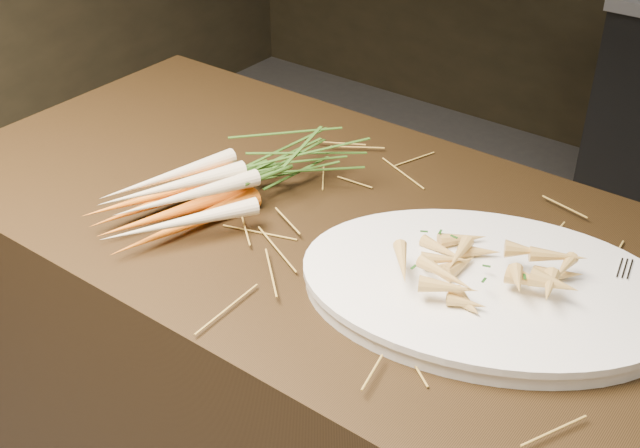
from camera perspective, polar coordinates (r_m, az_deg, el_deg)
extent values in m
cone|color=orange|center=(1.34, -11.01, 1.65)|extent=(0.11, 0.26, 0.03)
cone|color=orange|center=(1.30, -10.26, 0.83)|extent=(0.13, 0.26, 0.03)
cone|color=orange|center=(1.27, -9.47, -0.03)|extent=(0.10, 0.26, 0.03)
cone|color=orange|center=(1.30, -11.13, 2.12)|extent=(0.13, 0.26, 0.03)
cone|color=beige|center=(1.31, -10.69, 3.35)|extent=(0.08, 0.25, 0.04)
cone|color=beige|center=(1.27, -10.40, 2.66)|extent=(0.12, 0.24, 0.04)
cone|color=beige|center=(1.25, -9.37, 2.01)|extent=(0.11, 0.24, 0.04)
cone|color=beige|center=(1.23, -9.90, 0.12)|extent=(0.15, 0.23, 0.03)
ellipsoid|color=#3E7323|center=(1.37, -1.80, 4.69)|extent=(0.23, 0.27, 0.08)
cube|color=silver|center=(1.13, 21.00, -6.04)|extent=(0.05, 0.19, 0.00)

